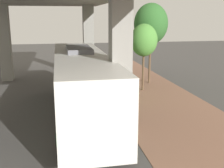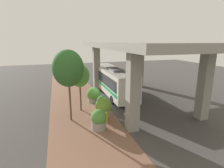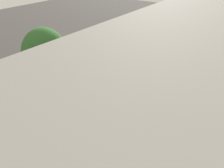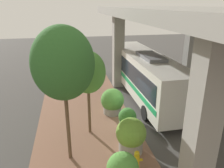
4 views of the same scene
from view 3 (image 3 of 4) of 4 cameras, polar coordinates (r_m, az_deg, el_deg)
ground_plane at (r=15.59m, az=4.45°, el=-8.49°), size 80.00×80.00×0.00m
sidewalk_strip at (r=16.97m, az=-4.23°, el=-4.74°), size 6.00×40.00×0.02m
overpass at (r=11.32m, az=23.50°, el=8.97°), size 9.40×20.77×6.93m
bus at (r=16.81m, az=17.60°, el=1.35°), size 2.78×12.53×3.67m
fire_hydrant at (r=13.17m, az=-10.89°, el=-15.00°), size 0.53×0.26×1.04m
planter_front at (r=16.30m, az=3.29°, el=-2.69°), size 1.58×1.58×1.79m
planter_middle at (r=14.63m, az=-0.29°, el=-7.81°), size 1.07×1.07×1.44m
planter_back at (r=13.49m, az=-6.58°, el=-10.78°), size 1.52×1.52×1.87m
planter_extra at (r=13.09m, az=-16.74°, el=-14.44°), size 1.29×1.29×1.69m
street_tree_near at (r=14.41m, az=-6.92°, el=5.20°), size 1.94×1.94×4.86m
street_tree_far at (r=13.50m, az=-17.02°, el=7.33°), size 2.66×2.66×6.39m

